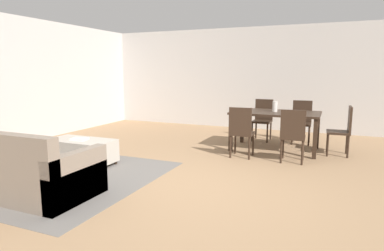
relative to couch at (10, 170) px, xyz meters
name	(u,v)px	position (x,y,z in m)	size (l,w,h in m)	color
ground_plane	(189,186)	(2.04, 1.09, -0.29)	(10.80, 10.80, 0.00)	#9E7A56
wall_back	(265,79)	(2.04, 6.09, 1.06)	(9.00, 0.12, 2.70)	beige
area_rug	(53,175)	(-0.02, 0.71, -0.28)	(3.00, 2.80, 0.01)	slate
couch	(10,170)	(0.00, 0.00, 0.00)	(2.25, 0.95, 0.86)	gray
ottoman_table	(81,150)	(-0.04, 1.36, -0.04)	(1.12, 0.57, 0.43)	#B7AD9E
dining_table	(275,116)	(2.73, 3.73, 0.39)	(1.67, 0.99, 0.76)	#332319
dining_chair_near_left	(241,129)	(2.28, 2.86, 0.23)	(0.41, 0.41, 0.92)	#332319
dining_chair_near_right	(293,133)	(3.17, 2.86, 0.23)	(0.42, 0.42, 0.92)	#332319
dining_chair_far_left	(263,117)	(2.32, 4.60, 0.23)	(0.41, 0.41, 0.92)	#332319
dining_chair_far_right	(302,119)	(3.16, 4.59, 0.23)	(0.42, 0.42, 0.92)	#332319
dining_chair_head_east	(344,128)	(3.97, 3.76, 0.23)	(0.42, 0.42, 0.92)	#332319
vase_centerpiece	(275,107)	(2.72, 3.74, 0.57)	(0.10, 0.10, 0.20)	silver
book_on_ottoman	(79,139)	(-0.05, 1.33, 0.16)	(0.26, 0.20, 0.03)	silver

